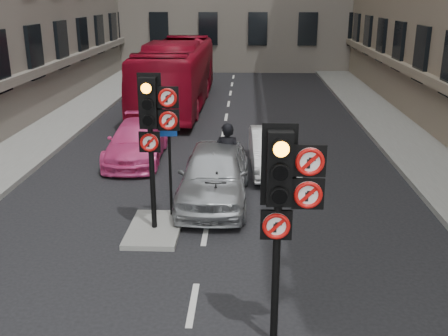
# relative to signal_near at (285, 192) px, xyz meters

# --- Properties ---
(pavement_left) EXTENTS (3.00, 50.00, 0.16)m
(pavement_left) POSITION_rel_signal_near_xyz_m (-8.69, 11.01, -2.50)
(pavement_left) COLOR gray
(pavement_left) RESTS_ON ground
(pavement_right) EXTENTS (3.00, 50.00, 0.16)m
(pavement_right) POSITION_rel_signal_near_xyz_m (5.71, 11.01, -2.50)
(pavement_right) COLOR gray
(pavement_right) RESTS_ON ground
(centre_island) EXTENTS (1.20, 2.00, 0.12)m
(centre_island) POSITION_rel_signal_near_xyz_m (-2.69, 4.01, -2.52)
(centre_island) COLOR gray
(centre_island) RESTS_ON ground
(signal_near) EXTENTS (0.91, 0.40, 3.58)m
(signal_near) POSITION_rel_signal_near_xyz_m (0.00, 0.00, 0.00)
(signal_near) COLOR black
(signal_near) RESTS_ON ground
(signal_far) EXTENTS (0.91, 0.40, 3.58)m
(signal_far) POSITION_rel_signal_near_xyz_m (-2.60, 4.00, 0.12)
(signal_far) COLOR black
(signal_far) RESTS_ON centre_island
(car_silver) EXTENTS (1.87, 4.50, 1.52)m
(car_silver) POSITION_rel_signal_near_xyz_m (-1.40, 6.01, -1.82)
(car_silver) COLOR #9DA0A4
(car_silver) RESTS_ON ground
(car_white) EXTENTS (1.52, 3.92, 1.27)m
(car_white) POSITION_rel_signal_near_xyz_m (0.27, 8.70, -1.95)
(car_white) COLOR silver
(car_white) RESTS_ON ground
(car_pink) EXTENTS (1.89, 4.38, 1.26)m
(car_pink) POSITION_rel_signal_near_xyz_m (-4.21, 9.58, -1.95)
(car_pink) COLOR #E94490
(car_pink) RESTS_ON ground
(bus_red) EXTENTS (2.77, 11.45, 3.18)m
(bus_red) POSITION_rel_signal_near_xyz_m (-3.99, 18.25, -0.99)
(bus_red) COLOR maroon
(bus_red) RESTS_ON ground
(motorcycle) EXTENTS (0.53, 1.83, 1.10)m
(motorcycle) POSITION_rel_signal_near_xyz_m (-1.29, 5.01, -2.03)
(motorcycle) COLOR black
(motorcycle) RESTS_ON ground
(motorcyclist) EXTENTS (0.76, 0.53, 1.97)m
(motorcyclist) POSITION_rel_signal_near_xyz_m (-1.09, 6.81, -1.60)
(motorcyclist) COLOR black
(motorcyclist) RESTS_ON ground
(info_sign) EXTENTS (0.40, 0.14, 2.33)m
(info_sign) POSITION_rel_signal_near_xyz_m (-2.39, 4.74, -0.96)
(info_sign) COLOR black
(info_sign) RESTS_ON centre_island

